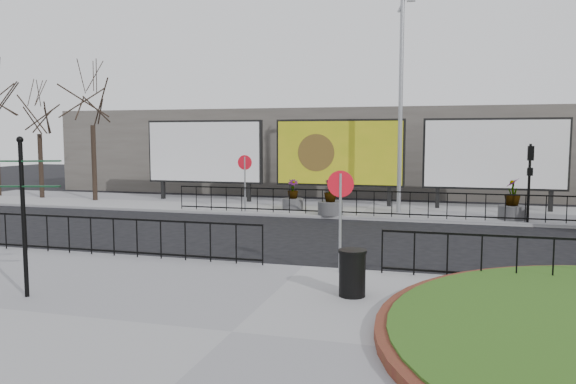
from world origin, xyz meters
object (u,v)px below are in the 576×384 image
(lamp_post, at_px, (401,103))
(planter_a, at_px, (293,199))
(planter_b, at_px, (330,203))
(planter_c, at_px, (512,204))
(litter_bin, at_px, (352,273))
(billboard_mid, at_px, (339,153))
(fingerpost_sign, at_px, (23,201))

(lamp_post, xyz_separation_m, planter_a, (-4.69, -0.32, -4.25))
(planter_b, relative_size, planter_c, 0.91)
(litter_bin, bearing_deg, planter_b, 103.46)
(lamp_post, relative_size, planter_b, 6.22)
(billboard_mid, relative_size, planter_a, 4.58)
(lamp_post, relative_size, fingerpost_sign, 2.81)
(planter_a, height_order, planter_c, planter_c)
(planter_a, bearing_deg, lamp_post, 3.85)
(litter_bin, xyz_separation_m, planter_a, (-4.79, 13.03, -0.03))
(billboard_mid, xyz_separation_m, planter_b, (0.30, -3.57, -1.98))
(planter_b, bearing_deg, billboard_mid, 94.80)
(litter_bin, bearing_deg, planter_a, 110.19)
(lamp_post, relative_size, litter_bin, 9.53)
(litter_bin, relative_size, planter_a, 0.72)
(billboard_mid, xyz_separation_m, lamp_post, (3.01, -1.97, 2.23))
(fingerpost_sign, bearing_deg, planter_b, 61.36)
(planter_b, height_order, planter_c, planter_c)
(planter_a, bearing_deg, planter_c, -3.95)
(billboard_mid, xyz_separation_m, planter_c, (7.50, -2.92, -1.88))
(litter_bin, bearing_deg, lamp_post, 90.45)
(billboard_mid, bearing_deg, planter_a, -126.27)
(planter_b, bearing_deg, planter_c, 5.17)
(litter_bin, distance_m, planter_c, 13.15)
(billboard_mid, distance_m, planter_c, 8.26)
(billboard_mid, relative_size, fingerpost_sign, 1.89)
(billboard_mid, bearing_deg, planter_b, -85.20)
(litter_bin, distance_m, planter_b, 12.08)
(fingerpost_sign, relative_size, planter_a, 2.42)
(billboard_mid, xyz_separation_m, litter_bin, (3.11, -15.32, -1.99))
(planter_c, bearing_deg, lamp_post, 168.08)
(lamp_post, distance_m, fingerpost_sign, 16.67)
(lamp_post, distance_m, planter_b, 5.25)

